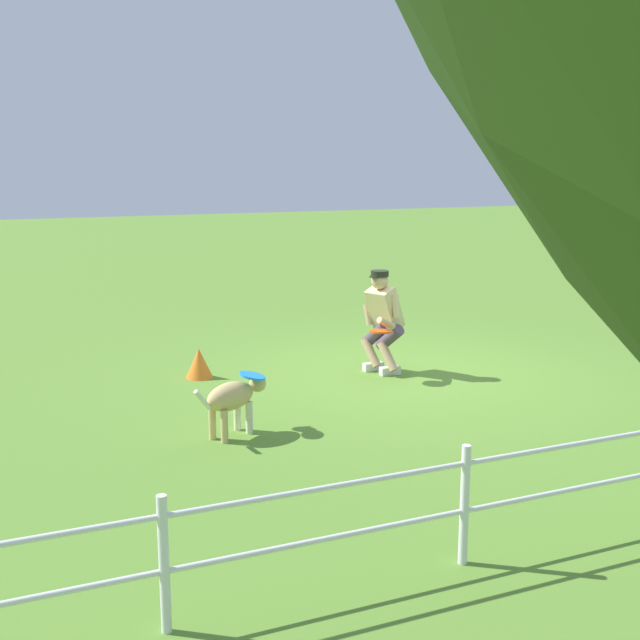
# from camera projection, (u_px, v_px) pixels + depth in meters

# --- Properties ---
(ground_plane) EXTENTS (60.00, 60.00, 0.00)m
(ground_plane) POSITION_uv_depth(u_px,v_px,m) (403.00, 374.00, 9.98)
(ground_plane) COLOR #5A882F
(person) EXTENTS (0.53, 0.69, 1.29)m
(person) POSITION_uv_depth(u_px,v_px,m) (382.00, 318.00, 9.94)
(person) COLOR silver
(person) RESTS_ON ground_plane
(dog) EXTENTS (0.89, 0.53, 0.57)m
(dog) POSITION_uv_depth(u_px,v_px,m) (234.00, 397.00, 7.72)
(dog) COLOR tan
(dog) RESTS_ON ground_plane
(frisbee_flying) EXTENTS (0.32, 0.32, 0.10)m
(frisbee_flying) POSITION_uv_depth(u_px,v_px,m) (252.00, 376.00, 7.81)
(frisbee_flying) COLOR #1D8DEE
(frisbee_held) EXTENTS (0.38, 0.38, 0.04)m
(frisbee_held) POSITION_uv_depth(u_px,v_px,m) (381.00, 331.00, 9.58)
(frisbee_held) COLOR #E74911
(frisbee_held) RESTS_ON person
(training_cone) EXTENTS (0.33, 0.33, 0.37)m
(training_cone) POSITION_uv_depth(u_px,v_px,m) (199.00, 363.00, 9.79)
(training_cone) COLOR orange
(training_cone) RESTS_ON ground_plane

